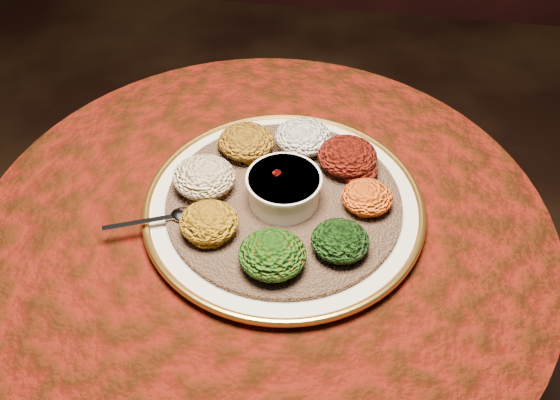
# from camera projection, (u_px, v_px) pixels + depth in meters

# --- Properties ---
(table) EXTENTS (0.96, 0.96, 0.73)m
(table) POSITION_uv_depth(u_px,v_px,m) (265.00, 287.00, 1.16)
(table) COLOR black
(table) RESTS_ON ground
(platter) EXTENTS (0.49, 0.49, 0.02)m
(platter) POSITION_uv_depth(u_px,v_px,m) (284.00, 206.00, 1.04)
(platter) COLOR beige
(platter) RESTS_ON table
(injera) EXTENTS (0.47, 0.47, 0.01)m
(injera) POSITION_uv_depth(u_px,v_px,m) (284.00, 202.00, 1.03)
(injera) COLOR brown
(injera) RESTS_ON platter
(stew_bowl) EXTENTS (0.12, 0.12, 0.05)m
(stew_bowl) POSITION_uv_depth(u_px,v_px,m) (284.00, 187.00, 1.01)
(stew_bowl) COLOR silver
(stew_bowl) RESTS_ON injera
(spoon) EXTENTS (0.14, 0.07, 0.01)m
(spoon) POSITION_uv_depth(u_px,v_px,m) (177.00, 216.00, 1.00)
(spoon) COLOR silver
(spoon) RESTS_ON injera
(portion_ayib) EXTENTS (0.10, 0.09, 0.05)m
(portion_ayib) POSITION_uv_depth(u_px,v_px,m) (303.00, 137.00, 1.10)
(portion_ayib) COLOR white
(portion_ayib) RESTS_ON injera
(portion_kitfo) EXTENTS (0.10, 0.10, 0.05)m
(portion_kitfo) POSITION_uv_depth(u_px,v_px,m) (347.00, 156.00, 1.06)
(portion_kitfo) COLOR black
(portion_kitfo) RESTS_ON injera
(portion_tikil) EXTENTS (0.08, 0.08, 0.04)m
(portion_tikil) POSITION_uv_depth(u_px,v_px,m) (367.00, 197.00, 1.00)
(portion_tikil) COLOR #C86C10
(portion_tikil) RESTS_ON injera
(portion_gomen) EXTENTS (0.09, 0.09, 0.04)m
(portion_gomen) POSITION_uv_depth(u_px,v_px,m) (340.00, 241.00, 0.94)
(portion_gomen) COLOR black
(portion_gomen) RESTS_ON injera
(portion_mixveg) EXTENTS (0.10, 0.10, 0.05)m
(portion_mixveg) POSITION_uv_depth(u_px,v_px,m) (272.00, 254.00, 0.92)
(portion_mixveg) COLOR #982F09
(portion_mixveg) RESTS_ON injera
(portion_kik) EXTENTS (0.09, 0.09, 0.04)m
(portion_kik) POSITION_uv_depth(u_px,v_px,m) (209.00, 222.00, 0.96)
(portion_kik) COLOR #9D6A0D
(portion_kik) RESTS_ON injera
(portion_timatim) EXTENTS (0.10, 0.10, 0.05)m
(portion_timatim) POSITION_uv_depth(u_px,v_px,m) (204.00, 177.00, 1.03)
(portion_timatim) COLOR maroon
(portion_timatim) RESTS_ON injera
(portion_shiro) EXTENTS (0.10, 0.09, 0.05)m
(portion_shiro) POSITION_uv_depth(u_px,v_px,m) (246.00, 142.00, 1.09)
(portion_shiro) COLOR #875F10
(portion_shiro) RESTS_ON injera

